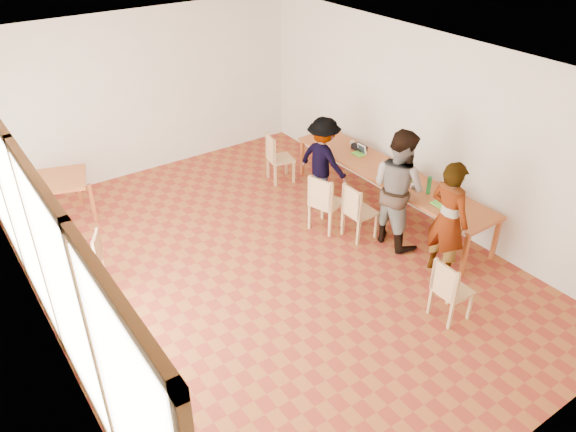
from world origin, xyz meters
name	(u,v)px	position (x,y,z in m)	size (l,w,h in m)	color
ground	(268,265)	(0.00, 0.00, 0.00)	(8.00, 8.00, 0.00)	#984E24
wall_back	(147,93)	(0.00, 4.00, 1.50)	(6.00, 0.10, 3.00)	silver
wall_front	(525,354)	(0.00, -4.00, 1.50)	(6.00, 0.10, 3.00)	silver
wall_right	(423,126)	(3.00, 0.00, 1.50)	(0.10, 8.00, 3.00)	silver
window_wall	(37,248)	(-2.96, 0.00, 1.50)	(0.10, 8.00, 3.00)	white
ceiling	(263,63)	(0.00, 0.00, 3.02)	(6.00, 8.00, 0.04)	white
communal_table	(389,175)	(2.50, 0.15, 0.70)	(0.80, 4.00, 0.75)	#A45524
side_table	(57,183)	(-2.06, 3.07, 0.67)	(0.90, 0.90, 0.75)	#A45524
chair_near	(449,286)	(1.23, -2.27, 0.54)	(0.43, 0.43, 0.47)	tan
chair_mid	(356,207)	(1.53, -0.17, 0.57)	(0.43, 0.43, 0.49)	tan
chair_far	(324,198)	(1.26, 0.30, 0.59)	(0.57, 0.57, 0.51)	tan
chair_empty	(276,154)	(1.59, 2.14, 0.57)	(0.51, 0.51, 0.49)	tan
chair_spare	(92,255)	(-2.21, 0.98, 0.51)	(0.53, 0.53, 0.45)	tan
person_near	(448,220)	(1.97, -1.55, 0.88)	(0.64, 0.42, 1.76)	gray
person_mid	(398,188)	(1.98, -0.57, 0.94)	(0.91, 0.71, 1.87)	gray
person_far	(323,160)	(1.87, 1.10, 0.77)	(0.99, 0.57, 1.53)	gray
laptop_near	(442,201)	(2.41, -1.06, 0.80)	(0.21, 0.24, 0.19)	#66CA3B
laptop_mid	(409,175)	(2.60, -0.20, 0.81)	(0.22, 0.26, 0.21)	#66CA3B
laptop_far	(360,152)	(2.57, 0.95, 0.80)	(0.19, 0.22, 0.18)	#66CA3B
yellow_mug	(398,164)	(2.78, 0.23, 0.80)	(0.12, 0.12, 0.09)	yellow
green_bottle	(429,185)	(2.49, -0.72, 0.89)	(0.07, 0.07, 0.28)	#227E37
clear_glass	(413,186)	(2.40, -0.48, 0.80)	(0.07, 0.07, 0.09)	silver
condiment_cup	(352,143)	(2.74, 1.35, 0.78)	(0.08, 0.08, 0.06)	white
pink_phone	(322,140)	(2.40, 1.80, 0.76)	(0.05, 0.10, 0.01)	#CA3970
black_pouch	(359,147)	(2.68, 1.10, 0.80)	(0.16, 0.26, 0.09)	black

